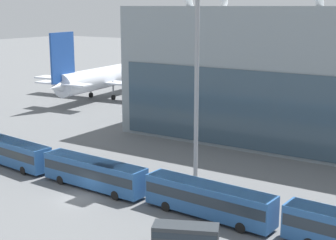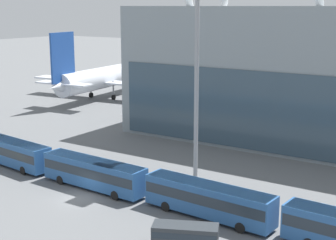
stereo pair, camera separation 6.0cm
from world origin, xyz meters
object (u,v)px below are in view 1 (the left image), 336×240
shuttle_bus_2 (11,151)px  floodlight_mast (197,23)px  service_van_foreground (186,235)px  shuttle_bus_3 (94,172)px  airliner_at_gate_near (103,77)px  shuttle_bus_4 (208,198)px

shuttle_bus_2 → floodlight_mast: size_ratio=0.51×
shuttle_bus_2 → service_van_foreground: shuttle_bus_2 is taller
shuttle_bus_2 → shuttle_bus_3: same height
service_van_foreground → floodlight_mast: (-8.69, 16.56, 16.56)m
service_van_foreground → airliner_at_gate_near: bearing=111.1°
shuttle_bus_3 → shuttle_bus_4: size_ratio=1.00×
shuttle_bus_3 → service_van_foreground: size_ratio=2.34×
airliner_at_gate_near → shuttle_bus_3: size_ratio=2.69×
airliner_at_gate_near → shuttle_bus_3: airliner_at_gate_near is taller
airliner_at_gate_near → floodlight_mast: (43.29, -34.54, 13.26)m
floodlight_mast → shuttle_bus_2: bearing=-157.0°
airliner_at_gate_near → shuttle_bus_4: airliner_at_gate_near is taller
shuttle_bus_2 → shuttle_bus_3: (14.32, -0.68, 0.00)m
shuttle_bus_2 → shuttle_bus_4: 28.65m
airliner_at_gate_near → service_van_foreground: size_ratio=6.27×
service_van_foreground → floodlight_mast: bearing=93.3°
shuttle_bus_3 → shuttle_bus_2: bearing=-180.0°
service_van_foreground → floodlight_mast: size_ratio=0.22×
shuttle_bus_2 → shuttle_bus_4: (28.64, -0.73, 0.00)m
shuttle_bus_4 → shuttle_bus_2: bearing=-178.1°
airliner_at_gate_near → shuttle_bus_2: airliner_at_gate_near is taller
shuttle_bus_2 → service_van_foreground: (30.20, -7.45, -0.68)m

